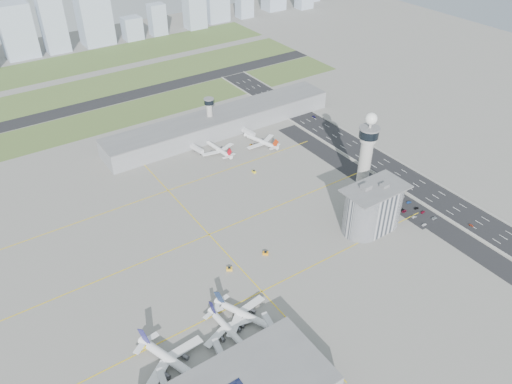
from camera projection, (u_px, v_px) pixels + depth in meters
ground at (287, 237)px, 319.41m from camera, size 1000.00×1000.00×0.00m
grass_strip_0 at (124, 115)px, 462.68m from camera, size 480.00×50.00×0.08m
grass_strip_1 at (96, 88)px, 513.50m from camera, size 480.00×60.00×0.08m
grass_strip_2 at (72, 64)px, 567.71m from camera, size 480.00×70.00×0.08m
runway at (109, 101)px, 487.74m from camera, size 480.00×22.00×0.10m
highway at (410, 181)px, 372.08m from camera, size 28.00×500.00×0.10m
barrier_left at (397, 186)px, 365.35m from camera, size 0.60×500.00×1.20m
barrier_right at (422, 175)px, 378.18m from camera, size 0.60×500.00×1.20m
landside_road at (396, 199)px, 353.85m from camera, size 18.00×260.00×0.08m
parking_lot at (407, 208)px, 344.80m from camera, size 20.00×44.00×0.10m
taxiway_line_h_0 at (262, 292)px, 280.74m from camera, size 260.00×0.60×0.01m
taxiway_line_h_1 at (209, 235)px, 321.40m from camera, size 260.00×0.60×0.01m
taxiway_line_h_2 at (168, 191)px, 362.06m from camera, size 260.00×0.60×0.01m
taxiway_line_v at (209, 235)px, 321.40m from camera, size 0.60×260.00×0.01m
control_tower at (366, 153)px, 337.67m from camera, size 14.00×14.00×64.50m
secondary_tower at (210, 113)px, 423.98m from camera, size 8.60×8.60×31.90m
admin_building at (373, 208)px, 319.53m from camera, size 42.00×24.00×33.50m
terminal_pier at (221, 122)px, 433.48m from camera, size 210.00×32.00×15.80m
airplane_near_a at (173, 359)px, 236.73m from camera, size 51.32×55.36×12.60m
airplane_near_b at (229, 328)px, 253.47m from camera, size 32.40×37.31×9.88m
airplane_near_c at (246, 312)px, 261.44m from camera, size 45.83×48.67×10.78m
airplane_far_a at (218, 147)px, 404.32m from camera, size 33.95×38.81×10.09m
airplane_far_b at (260, 139)px, 414.74m from camera, size 39.99×43.90×10.35m
jet_bridge_near_1 at (225, 364)px, 238.40m from camera, size 5.39×14.31×5.70m
jet_bridge_near_2 at (276, 336)px, 252.14m from camera, size 5.39×14.31×5.70m
jet_bridge_far_0 at (192, 147)px, 408.13m from camera, size 5.39×14.31×5.70m
jet_bridge_far_1 at (243, 131)px, 431.04m from camera, size 5.39×14.31×5.70m
tug_0 at (143, 346)px, 249.29m from camera, size 3.17×2.35×1.73m
tug_1 at (241, 323)px, 261.27m from camera, size 3.60×2.81×1.88m
tug_2 at (229, 269)px, 294.32m from camera, size 4.29×3.96×2.06m
tug_3 at (266, 253)px, 305.65m from camera, size 4.24×4.10×2.04m
tug_4 at (254, 171)px, 381.38m from camera, size 2.24×3.18×1.80m
tug_5 at (251, 145)px, 414.95m from camera, size 2.01×2.83×1.60m
car_lot_0 at (424, 225)px, 328.88m from camera, size 3.68×1.61×1.23m
car_lot_1 at (414, 217)px, 335.79m from camera, size 3.89×1.64×1.25m
car_lot_2 at (404, 211)px, 341.03m from camera, size 4.21×2.34×1.11m
car_lot_3 at (401, 210)px, 342.46m from camera, size 3.91×1.71×1.12m
car_lot_4 at (394, 203)px, 348.24m from camera, size 3.63×1.77×1.19m
car_lot_5 at (382, 196)px, 355.70m from camera, size 3.69×1.54×1.19m
car_lot_6 at (434, 218)px, 334.71m from camera, size 4.34×2.47×1.14m
car_lot_7 at (423, 212)px, 340.19m from camera, size 4.02×2.15×1.11m
car_lot_8 at (416, 208)px, 343.75m from camera, size 3.72×2.00×1.20m
car_lot_9 at (409, 202)px, 349.35m from camera, size 3.67×1.56×1.18m
car_lot_10 at (402, 197)px, 354.51m from camera, size 4.63×2.15×1.28m
car_lot_11 at (392, 193)px, 358.61m from camera, size 4.26×2.28×1.17m
car_hw_0 at (471, 225)px, 328.39m from camera, size 1.89×3.51×1.13m
car_hw_1 at (370, 156)px, 400.82m from camera, size 1.27×3.35×1.09m
car_hw_2 at (314, 117)px, 458.00m from camera, size 2.68×4.61×1.21m
car_hw_4 at (264, 98)px, 491.18m from camera, size 1.51×3.45×1.16m
skyline_bldg_7 at (17, 31)px, 570.60m from camera, size 35.76×28.61×61.22m
skyline_bldg_8 at (51, 16)px, 578.95m from camera, size 26.33×21.06×83.39m
skyline_bldg_9 at (94, 18)px, 608.36m from camera, size 36.96×29.57×62.11m
skyline_bldg_10 at (132, 28)px, 632.09m from camera, size 23.01×18.41×27.75m
skyline_bldg_11 at (157, 19)px, 644.68m from camera, size 20.22×16.18×38.97m
skyline_bldg_12 at (195, 10)px, 665.71m from camera, size 26.14×20.92×46.89m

